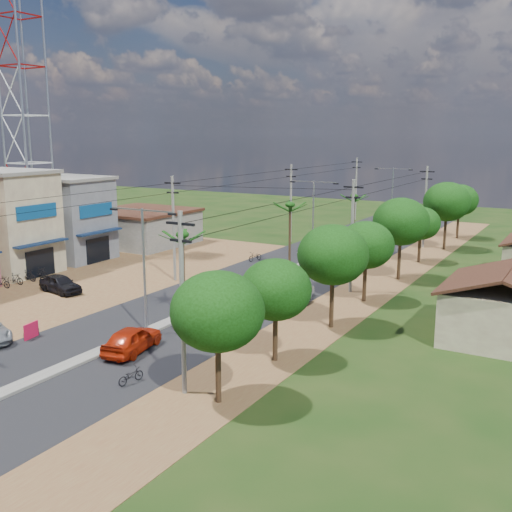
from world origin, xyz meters
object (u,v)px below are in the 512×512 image
at_px(car_red_near, 132,340).
at_px(car_parked_dark, 60,284).
at_px(car_silver_mid, 298,292).
at_px(moto_rider_east, 131,376).
at_px(roadside_sign, 31,331).
at_px(car_white_far, 317,246).

bearing_deg(car_red_near, car_parked_dark, -38.09).
distance_m(car_red_near, car_silver_mid, 15.06).
height_order(moto_rider_east, roadside_sign, roadside_sign).
xyz_separation_m(car_silver_mid, car_white_far, (-6.50, 17.67, 0.03)).
xyz_separation_m(car_red_near, moto_rider_east, (2.97, -3.45, -0.36)).
height_order(car_red_near, car_white_far, car_red_near).
relative_size(car_red_near, car_parked_dark, 1.08).
relative_size(moto_rider_east, roadside_sign, 1.26).
distance_m(car_silver_mid, roadside_sign, 19.13).
height_order(car_red_near, car_silver_mid, car_red_near).
height_order(car_white_far, moto_rider_east, car_white_far).
distance_m(car_silver_mid, car_white_far, 18.83).
distance_m(moto_rider_east, roadside_sign, 10.19).
xyz_separation_m(car_silver_mid, roadside_sign, (-10.50, -16.00, -0.15)).
bearing_deg(roadside_sign, car_white_far, 73.15).
relative_size(car_silver_mid, car_white_far, 0.84).
height_order(car_silver_mid, roadside_sign, car_silver_mid).
xyz_separation_m(car_white_far, roadside_sign, (-4.00, -33.67, -0.19)).
xyz_separation_m(car_parked_dark, moto_rider_east, (16.86, -10.66, -0.31)).
height_order(car_parked_dark, moto_rider_east, car_parked_dark).
bearing_deg(car_silver_mid, car_parked_dark, 15.37).
bearing_deg(car_silver_mid, roadside_sign, 48.94).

